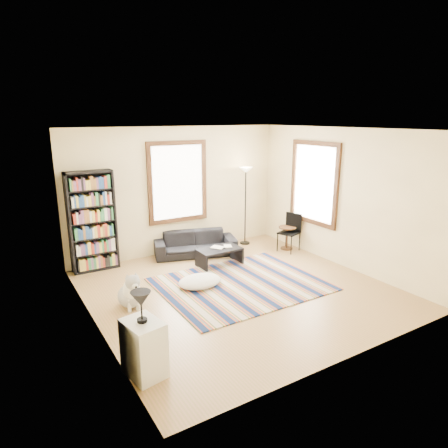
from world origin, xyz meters
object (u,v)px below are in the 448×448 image
folding_chair (289,233)px  dog (129,289)px  coffee_table (219,257)px  floor_cushion (200,281)px  sofa (195,244)px  floor_lamp (245,206)px  bookshelf (92,222)px  white_cabinet (144,348)px  side_table (287,238)px

folding_chair → dog: folding_chair is taller
coffee_table → folding_chair: bearing=-1.3°
coffee_table → dog: dog is taller
floor_cushion → dog: size_ratio=1.32×
sofa → floor_lamp: floor_lamp is taller
bookshelf → white_cabinet: size_ratio=2.86×
folding_chair → white_cabinet: folding_chair is taller
bookshelf → dog: bearing=-88.2°
folding_chair → floor_cushion: bearing=175.3°
folding_chair → sofa: bearing=136.5°
bookshelf → side_table: (4.13, -1.02, -0.73)m
side_table → coffee_table: bearing=-177.6°
bookshelf → floor_cushion: bearing=-52.9°
sofa → coffee_table: size_ratio=2.00×
coffee_table → side_table: bearing=2.4°
coffee_table → floor_lamp: size_ratio=0.48×
floor_lamp → side_table: size_ratio=3.44×
floor_lamp → white_cabinet: (-3.90, -3.61, -0.58)m
side_table → dog: bearing=-167.1°
side_table → white_cabinet: (-4.50, -2.76, 0.08)m
coffee_table → white_cabinet: 3.76m
sofa → side_table: size_ratio=3.33×
floor_lamp → dog: floor_lamp is taller
bookshelf → floor_cushion: size_ratio=2.47×
floor_cushion → folding_chair: 2.80m
side_table → dog: dog is taller
bookshelf → floor_cushion: bookshelf is taller
bookshelf → folding_chair: bearing=-15.6°
side_table → folding_chair: 0.21m
coffee_table → dog: 2.37m
side_table → bookshelf: bearing=166.1°
floor_cushion → floor_lamp: size_ratio=0.43×
coffee_table → dog: (-2.20, -0.86, 0.13)m
coffee_table → floor_lamp: floor_lamp is taller
side_table → white_cabinet: white_cabinet is taller
coffee_table → floor_cushion: bearing=-138.9°
bookshelf → floor_cushion: (1.40, -1.85, -0.90)m
white_cabinet → dog: 1.87m
sofa → dog: (-2.06, -1.69, 0.04)m
white_cabinet → dog: white_cabinet is taller
coffee_table → floor_lamp: 1.74m
coffee_table → bookshelf: bearing=154.1°
coffee_table → dog: bearing=-158.7°
sofa → coffee_table: bearing=-63.4°
coffee_table → white_cabinet: size_ratio=1.29×
floor_cushion → floor_lamp: 2.84m
white_cabinet → coffee_table: bearing=35.0°
folding_chair → coffee_table: bearing=159.2°
side_table → folding_chair: size_ratio=0.63×
floor_cushion → dog: 1.36m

